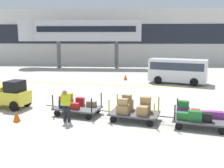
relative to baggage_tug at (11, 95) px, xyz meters
name	(u,v)px	position (x,y,z in m)	size (l,w,h in m)	color
ground_plane	(84,110)	(4.19, -0.13, -0.75)	(120.00, 120.00, 0.00)	#B2ADA0
apron_lead_line	(93,84)	(3.58, 7.60, -0.75)	(18.67, 0.20, 0.01)	yellow
terminal_building	(113,37)	(4.19, 25.85, 3.28)	(51.64, 2.51, 8.06)	beige
jet_bridge	(74,31)	(-0.49, 19.86, 3.95)	(15.96, 3.00, 6.05)	#B7B7BC
baggage_tug	(11,95)	(0.00, 0.00, 0.00)	(2.31, 1.68, 1.58)	gold
baggage_cart_lead	(75,105)	(3.90, -1.01, -0.26)	(3.09, 1.94, 1.10)	#4C4C4F
baggage_cart_middle	(134,109)	(6.90, -1.80, -0.18)	(3.09, 1.94, 1.17)	#4C4C4F
baggage_cart_tail	(197,116)	(9.70, -2.58, -0.25)	(3.09, 1.94, 1.10)	#4C4C4F
baggage_handler	(66,104)	(3.72, -2.26, 0.11)	(0.43, 0.45, 1.56)	black
shuttle_van	(178,69)	(10.86, 8.70, 0.48)	(5.16, 3.40, 2.10)	silver
safety_cone_near	(126,77)	(6.33, 10.11, -0.48)	(0.36, 0.36, 0.55)	#EA590F
safety_cone_far	(17,116)	(1.36, -2.38, -0.48)	(0.36, 0.36, 0.55)	#EA590F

